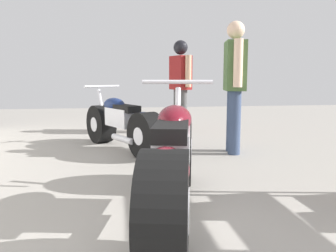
{
  "coord_description": "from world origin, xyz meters",
  "views": [
    {
      "loc": [
        -0.3,
        -0.05,
        1.05
      ],
      "look_at": [
        0.26,
        3.67,
        0.51
      ],
      "focal_mm": 37.55,
      "sensor_mm": 36.0,
      "label": 1
    }
  ],
  "objects_px": {
    "motorcycle_maroon_cruiser": "(172,163)",
    "mechanic_with_helmet": "(180,78)",
    "mechanic_in_blue": "(235,80)",
    "motorcycle_black_naked": "(122,124)"
  },
  "relations": [
    {
      "from": "mechanic_in_blue",
      "to": "mechanic_with_helmet",
      "type": "height_order",
      "value": "mechanic_in_blue"
    },
    {
      "from": "mechanic_with_helmet",
      "to": "motorcycle_maroon_cruiser",
      "type": "bearing_deg",
      "value": -101.31
    },
    {
      "from": "motorcycle_maroon_cruiser",
      "to": "mechanic_with_helmet",
      "type": "xyz_separation_m",
      "value": [
        0.79,
        3.96,
        0.6
      ]
    },
    {
      "from": "motorcycle_black_naked",
      "to": "mechanic_with_helmet",
      "type": "distance_m",
      "value": 1.95
    },
    {
      "from": "motorcycle_black_naked",
      "to": "mechanic_in_blue",
      "type": "height_order",
      "value": "mechanic_in_blue"
    },
    {
      "from": "motorcycle_black_naked",
      "to": "mechanic_in_blue",
      "type": "distance_m",
      "value": 1.68
    },
    {
      "from": "motorcycle_maroon_cruiser",
      "to": "motorcycle_black_naked",
      "type": "relative_size",
      "value": 1.18
    },
    {
      "from": "motorcycle_maroon_cruiser",
      "to": "mechanic_with_helmet",
      "type": "distance_m",
      "value": 4.09
    },
    {
      "from": "motorcycle_maroon_cruiser",
      "to": "mechanic_with_helmet",
      "type": "height_order",
      "value": "mechanic_with_helmet"
    },
    {
      "from": "motorcycle_maroon_cruiser",
      "to": "mechanic_in_blue",
      "type": "bearing_deg",
      "value": 60.48
    }
  ]
}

